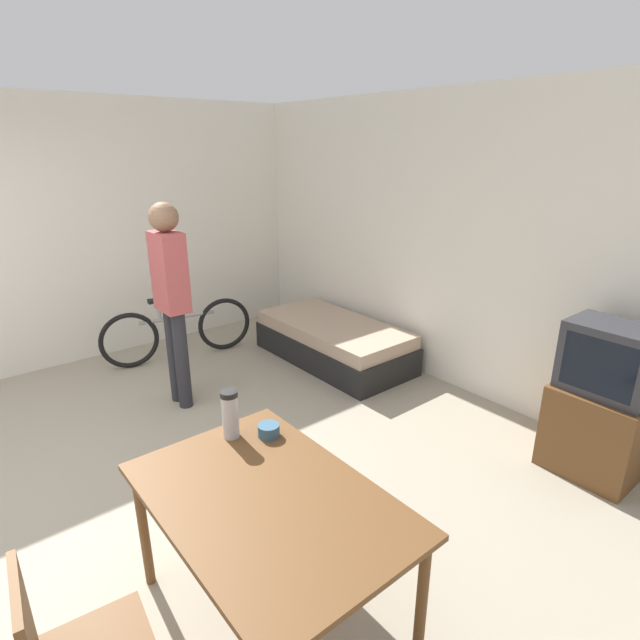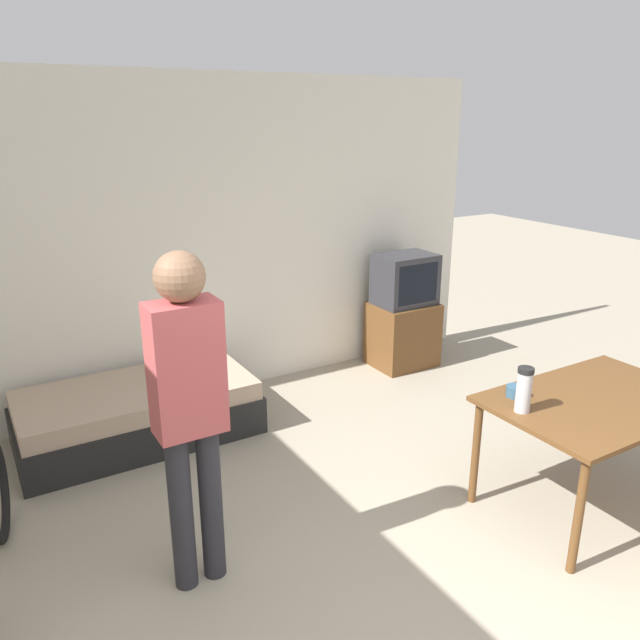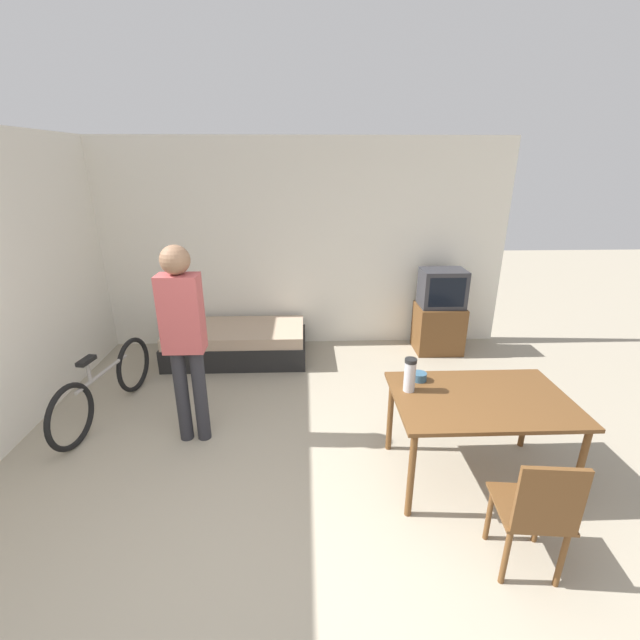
% 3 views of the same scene
% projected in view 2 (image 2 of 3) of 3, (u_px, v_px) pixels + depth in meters
% --- Properties ---
extents(wall_back, '(5.79, 0.06, 2.70)m').
position_uv_depth(wall_back, '(187.00, 244.00, 5.14)').
color(wall_back, silver).
rests_on(wall_back, ground_plane).
extents(daybed, '(1.75, 0.86, 0.43)m').
position_uv_depth(daybed, '(138.00, 413.00, 4.74)').
color(daybed, black).
rests_on(daybed, ground_plane).
extents(tv, '(0.60, 0.49, 1.11)m').
position_uv_depth(tv, '(403.00, 314.00, 6.06)').
color(tv, brown).
rests_on(tv, ground_plane).
extents(dining_table, '(1.32, 0.88, 0.73)m').
position_uv_depth(dining_table, '(597.00, 410.00, 3.80)').
color(dining_table, brown).
rests_on(dining_table, ground_plane).
extents(person_standing, '(0.34, 0.24, 1.79)m').
position_uv_depth(person_standing, '(188.00, 399.00, 3.02)').
color(person_standing, '#28282D').
rests_on(person_standing, ground_plane).
extents(thermos_flask, '(0.09, 0.09, 0.27)m').
position_uv_depth(thermos_flask, '(524.00, 388.00, 3.57)').
color(thermos_flask, '#B7B7BC').
rests_on(thermos_flask, dining_table).
extents(mate_bowl, '(0.12, 0.12, 0.07)m').
position_uv_depth(mate_bowl, '(516.00, 391.00, 3.80)').
color(mate_bowl, '#335670').
rests_on(mate_bowl, dining_table).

